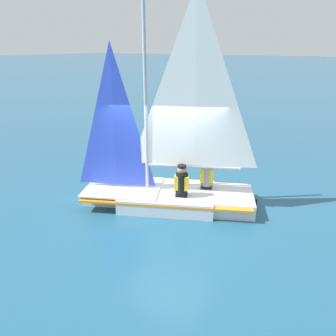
% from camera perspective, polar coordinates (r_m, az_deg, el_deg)
% --- Properties ---
extents(ground_plane, '(260.00, 260.00, 0.00)m').
position_cam_1_polar(ground_plane, '(8.45, 0.00, -6.20)').
color(ground_plane, '#235675').
extents(sailboat_main, '(3.18, 4.39, 5.19)m').
position_cam_1_polar(sailboat_main, '(8.13, 0.19, -1.40)').
color(sailboat_main, silver).
rests_on(sailboat_main, ground_plane).
extents(sailor_helm, '(0.40, 0.42, 1.16)m').
position_cam_1_polar(sailor_helm, '(7.90, 2.39, -3.13)').
color(sailor_helm, black).
rests_on(sailor_helm, ground_plane).
extents(sailor_crew, '(0.40, 0.42, 1.16)m').
position_cam_1_polar(sailor_crew, '(8.40, 6.75, -1.86)').
color(sailor_crew, black).
rests_on(sailor_crew, ground_plane).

